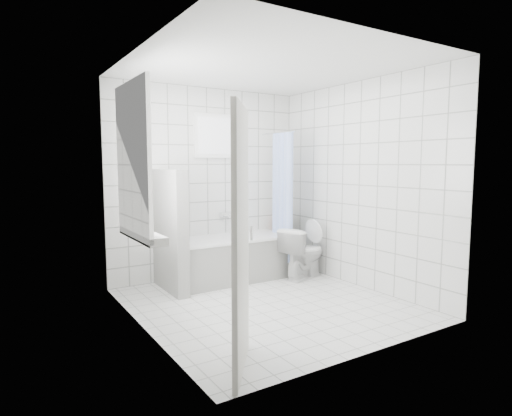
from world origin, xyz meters
TOP-DOWN VIEW (x-y plane):
  - ground at (0.00, 0.00)m, footprint 3.00×3.00m
  - ceiling at (0.00, 0.00)m, footprint 3.00×3.00m
  - wall_back at (0.00, 1.50)m, footprint 2.80×0.02m
  - wall_front at (0.00, -1.50)m, footprint 2.80×0.02m
  - wall_left at (-1.40, 0.00)m, footprint 0.02×3.00m
  - wall_right at (1.40, 0.00)m, footprint 0.02×3.00m
  - window_left at (-1.35, 0.30)m, footprint 0.01×0.90m
  - window_back at (0.10, 1.46)m, footprint 0.50×0.01m
  - window_sill at (-1.31, 0.30)m, footprint 0.18×1.02m
  - door at (-1.01, -1.16)m, footprint 0.51×0.67m
  - bathtub at (0.16, 1.12)m, footprint 1.63×0.77m
  - partition_wall at (-0.72, 1.07)m, footprint 0.15×0.85m
  - tiled_ledge at (1.18, 1.38)m, footprint 0.40×0.24m
  - toilet at (1.03, 0.65)m, footprint 0.77×0.56m
  - curtain_rod at (0.91, 1.10)m, footprint 0.02×0.80m
  - shower_curtain at (0.91, 0.97)m, footprint 0.14×0.48m
  - tub_faucet at (0.26, 1.46)m, footprint 0.18×0.06m
  - sill_bottles at (-1.30, 0.38)m, footprint 0.20×0.41m
  - ledge_bottles at (1.18, 1.35)m, footprint 0.18×0.20m

SIDE VIEW (x-z plane):
  - ground at x=0.00m, z-range 0.00..0.00m
  - tiled_ledge at x=1.18m, z-range 0.00..0.55m
  - bathtub at x=0.16m, z-range 0.00..0.58m
  - toilet at x=1.03m, z-range 0.00..0.70m
  - ledge_bottles at x=1.18m, z-range 0.55..0.79m
  - partition_wall at x=-0.72m, z-range 0.00..1.50m
  - tub_faucet at x=0.26m, z-range 0.82..0.88m
  - window_sill at x=-1.31m, z-range 0.82..0.90m
  - door at x=-1.01m, z-range 0.00..2.00m
  - sill_bottles at x=-1.30m, z-range 0.87..1.18m
  - shower_curtain at x=0.91m, z-range 0.21..1.99m
  - wall_back at x=0.00m, z-range 0.00..2.60m
  - wall_front at x=0.00m, z-range 0.00..2.60m
  - wall_left at x=-1.40m, z-range 0.00..2.60m
  - wall_right at x=1.40m, z-range 0.00..2.60m
  - window_left at x=-1.35m, z-range 0.90..2.30m
  - window_back at x=0.10m, z-range 1.70..2.20m
  - curtain_rod at x=0.91m, z-range 1.99..2.01m
  - ceiling at x=0.00m, z-range 2.60..2.60m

